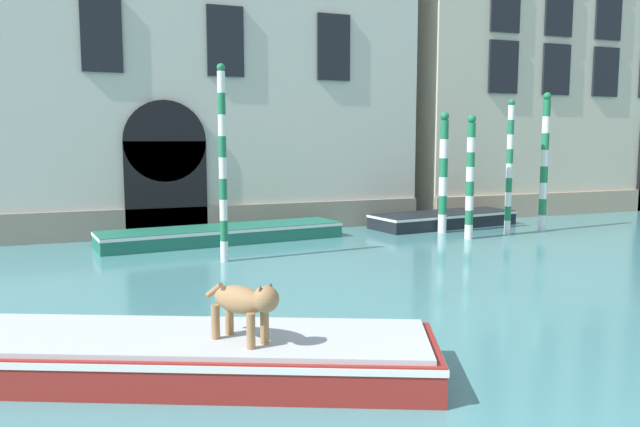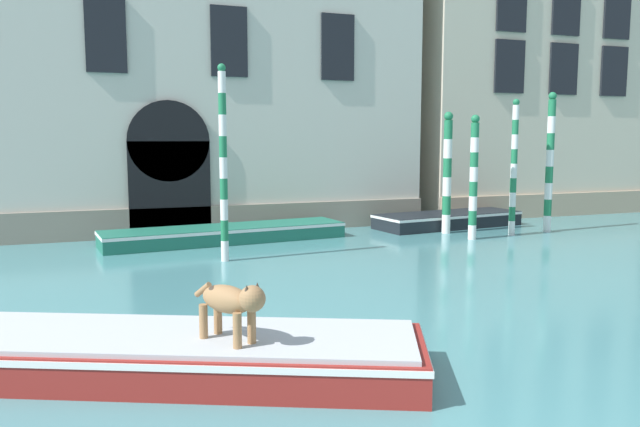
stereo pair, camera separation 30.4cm
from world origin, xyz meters
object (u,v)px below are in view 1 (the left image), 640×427
(mooring_pole_2, at_px, (544,162))
(mooring_pole_5, at_px, (470,177))
(mooring_pole_0, at_px, (509,167))
(mooring_pole_3, at_px, (443,172))
(boat_moored_near_palazzo, at_px, (223,234))
(boat_moored_far, at_px, (443,219))
(boat_foreground, at_px, (134,353))
(mooring_pole_4, at_px, (223,164))
(dog_on_deck, at_px, (244,302))

(mooring_pole_2, xyz_separation_m, mooring_pole_5, (-3.06, -0.46, -0.37))
(mooring_pole_2, bearing_deg, mooring_pole_5, -171.46)
(mooring_pole_2, bearing_deg, mooring_pole_0, -172.96)
(mooring_pole_3, bearing_deg, mooring_pole_0, -31.72)
(boat_moored_near_palazzo, distance_m, mooring_pole_2, 10.20)
(boat_moored_far, bearing_deg, mooring_pole_5, -113.81)
(boat_foreground, distance_m, boat_moored_near_palazzo, 10.01)
(boat_moored_far, relative_size, mooring_pole_4, 1.12)
(mooring_pole_2, bearing_deg, mooring_pole_3, 164.86)
(boat_foreground, distance_m, dog_on_deck, 1.64)
(boat_foreground, distance_m, mooring_pole_5, 12.61)
(boat_moored_far, bearing_deg, mooring_pole_0, -76.30)
(boat_foreground, xyz_separation_m, boat_moored_near_palazzo, (3.20, 9.49, -0.05))
(mooring_pole_2, bearing_deg, mooring_pole_4, -173.28)
(boat_moored_near_palazzo, relative_size, mooring_pole_2, 1.62)
(boat_moored_near_palazzo, xyz_separation_m, boat_moored_far, (7.55, 0.48, 0.01))
(mooring_pole_0, height_order, mooring_pole_5, mooring_pole_0)
(mooring_pole_4, bearing_deg, mooring_pole_5, 5.96)
(mooring_pole_2, bearing_deg, dog_on_deck, -143.57)
(mooring_pole_3, relative_size, mooring_pole_4, 0.80)
(boat_moored_far, height_order, mooring_pole_0, mooring_pole_0)
(boat_moored_near_palazzo, xyz_separation_m, mooring_pole_4, (-0.58, -2.79, 2.10))
(boat_foreground, relative_size, mooring_pole_5, 2.10)
(boat_foreground, height_order, boat_moored_near_palazzo, boat_foreground)
(mooring_pole_4, xyz_separation_m, mooring_pole_5, (7.42, 0.77, -0.52))
(boat_moored_far, distance_m, mooring_pole_0, 2.99)
(boat_moored_near_palazzo, bearing_deg, dog_on_deck, -107.12)
(mooring_pole_4, bearing_deg, mooring_pole_3, 15.84)
(boat_foreground, distance_m, boat_moored_far, 14.66)
(boat_moored_far, relative_size, mooring_pole_3, 1.40)
(boat_moored_near_palazzo, distance_m, mooring_pole_4, 3.54)
(mooring_pole_3, bearing_deg, boat_moored_far, 56.24)
(mooring_pole_4, bearing_deg, boat_moored_near_palazzo, 78.18)
(mooring_pole_4, bearing_deg, mooring_pole_2, 6.72)
(boat_moored_near_palazzo, height_order, mooring_pole_0, mooring_pole_0)
(boat_foreground, xyz_separation_m, dog_on_deck, (1.21, -0.83, 0.74))
(boat_moored_near_palazzo, xyz_separation_m, mooring_pole_5, (6.84, -2.01, 1.58))
(dog_on_deck, bearing_deg, mooring_pole_5, 102.03)
(dog_on_deck, bearing_deg, boat_moored_near_palazzo, 137.85)
(mooring_pole_0, bearing_deg, mooring_pole_2, 7.04)
(boat_foreground, height_order, mooring_pole_5, mooring_pole_5)
(mooring_pole_3, bearing_deg, mooring_pole_5, -86.47)
(boat_foreground, relative_size, dog_on_deck, 7.44)
(boat_moored_far, bearing_deg, dog_on_deck, -139.34)
(boat_foreground, xyz_separation_m, mooring_pole_5, (10.04, 7.48, 1.54))
(dog_on_deck, bearing_deg, mooring_pole_2, 95.19)
(boat_moored_near_palazzo, distance_m, boat_moored_far, 7.56)
(boat_moored_near_palazzo, xyz_separation_m, mooring_pole_3, (6.76, -0.70, 1.65))
(boat_foreground, bearing_deg, mooring_pole_3, 65.36)
(boat_moored_near_palazzo, distance_m, mooring_pole_0, 8.79)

